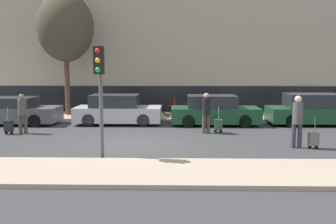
# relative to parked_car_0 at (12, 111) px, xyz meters

# --- Properties ---
(ground_plane) EXTENTS (80.00, 80.00, 0.00)m
(ground_plane) POSITION_rel_parked_car_0_xyz_m (6.34, -4.47, -0.62)
(ground_plane) COLOR #38383A
(sidewalk_near) EXTENTS (28.00, 2.50, 0.12)m
(sidewalk_near) POSITION_rel_parked_car_0_xyz_m (6.34, -8.22, -0.56)
(sidewalk_near) COLOR tan
(sidewalk_near) RESTS_ON ground_plane
(sidewalk_far) EXTENTS (28.00, 3.00, 0.12)m
(sidewalk_far) POSITION_rel_parked_car_0_xyz_m (6.34, 2.53, -0.56)
(sidewalk_far) COLOR tan
(sidewalk_far) RESTS_ON ground_plane
(building_facade) EXTENTS (28.00, 3.26, 13.72)m
(building_facade) POSITION_rel_parked_car_0_xyz_m (6.34, 6.33, 6.22)
(building_facade) COLOR #A89E8C
(building_facade) RESTS_ON ground_plane
(parked_car_0) EXTENTS (4.33, 1.80, 1.31)m
(parked_car_0) POSITION_rel_parked_car_0_xyz_m (0.00, 0.00, 0.00)
(parked_car_0) COLOR #4C5156
(parked_car_0) RESTS_ON ground_plane
(parked_car_1) EXTENTS (4.11, 1.80, 1.43)m
(parked_car_1) POSITION_rel_parked_car_0_xyz_m (5.05, 0.18, 0.04)
(parked_car_1) COLOR #B7BABF
(parked_car_1) RESTS_ON ground_plane
(parked_car_2) EXTENTS (4.15, 1.76, 1.42)m
(parked_car_2) POSITION_rel_parked_car_0_xyz_m (9.70, 0.02, 0.04)
(parked_car_2) COLOR #194728
(parked_car_2) RESTS_ON ground_plane
(parked_car_3) EXTENTS (4.53, 1.81, 1.49)m
(parked_car_3) POSITION_rel_parked_car_0_xyz_m (14.54, 0.20, 0.06)
(parked_car_3) COLOR #194728
(parked_car_3) RESTS_ON ground_plane
(pedestrian_left) EXTENTS (0.34, 0.34, 1.65)m
(pedestrian_left) POSITION_rel_parked_car_0_xyz_m (1.51, -2.45, 0.31)
(pedestrian_left) COLOR #4C4233
(pedestrian_left) RESTS_ON ground_plane
(trolley_left) EXTENTS (0.34, 0.29, 1.13)m
(trolley_left) POSITION_rel_parked_car_0_xyz_m (0.99, -2.65, -0.27)
(trolley_left) COLOR #262628
(trolley_left) RESTS_ON ground_plane
(pedestrian_center) EXTENTS (0.34, 0.34, 1.69)m
(pedestrian_center) POSITION_rel_parked_car_0_xyz_m (9.15, -2.21, 0.34)
(pedestrian_center) COLOR #4C4233
(pedestrian_center) RESTS_ON ground_plane
(trolley_center) EXTENTS (0.34, 0.29, 1.09)m
(trolley_center) POSITION_rel_parked_car_0_xyz_m (9.68, -2.06, -0.29)
(trolley_center) COLOR #335138
(trolley_center) RESTS_ON ground_plane
(pedestrian_right) EXTENTS (0.35, 0.34, 1.81)m
(pedestrian_right) POSITION_rel_parked_car_0_xyz_m (12.04, -4.95, 0.41)
(pedestrian_right) COLOR #383347
(pedestrian_right) RESTS_ON ground_plane
(trolley_right) EXTENTS (0.34, 0.29, 1.09)m
(trolley_right) POSITION_rel_parked_car_0_xyz_m (12.58, -5.06, -0.29)
(trolley_right) COLOR slate
(trolley_right) RESTS_ON ground_plane
(traffic_light) EXTENTS (0.28, 0.47, 3.37)m
(traffic_light) POSITION_rel_parked_car_0_xyz_m (5.67, -6.84, 1.79)
(traffic_light) COLOR #515154
(traffic_light) RESTS_ON ground_plane
(parked_bicycle) EXTENTS (1.77, 0.06, 0.96)m
(parked_bicycle) POSITION_rel_parked_car_0_xyz_m (7.99, 2.29, -0.13)
(parked_bicycle) COLOR black
(parked_bicycle) RESTS_ON sidewalk_far
(bare_tree_near_crossing) EXTENTS (3.04, 3.04, 6.62)m
(bare_tree_near_crossing) POSITION_rel_parked_car_0_xyz_m (1.89, 2.77, 4.24)
(bare_tree_near_crossing) COLOR #4C3826
(bare_tree_near_crossing) RESTS_ON sidewalk_far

